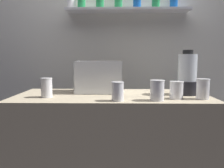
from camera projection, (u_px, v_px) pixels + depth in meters
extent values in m
cube|color=tan|center=(112.00, 154.00, 1.82)|extent=(1.40, 0.64, 0.90)
cube|color=silver|center=(114.00, 50.00, 2.49)|extent=(2.60, 0.04, 2.50)
cube|color=silver|center=(128.00, 10.00, 2.33)|extent=(1.19, 0.20, 0.02)
cylinder|color=#268C4C|center=(81.00, 3.00, 2.32)|extent=(0.08, 0.08, 0.11)
cylinder|color=#268C4C|center=(100.00, 3.00, 2.32)|extent=(0.08, 0.08, 0.11)
cylinder|color=#268C4C|center=(118.00, 3.00, 2.33)|extent=(0.08, 0.08, 0.11)
cylinder|color=#1959B2|center=(137.00, 3.00, 2.30)|extent=(0.08, 0.08, 0.11)
cylinder|color=#268C4C|center=(156.00, 3.00, 2.30)|extent=(0.08, 0.08, 0.11)
cylinder|color=#1959B2|center=(174.00, 3.00, 2.32)|extent=(0.08, 0.08, 0.11)
cylinder|color=white|center=(71.00, 2.00, 2.33)|extent=(0.08, 0.08, 0.14)
cube|color=white|center=(99.00, 92.00, 1.91)|extent=(0.36, 0.26, 0.01)
cube|color=white|center=(98.00, 78.00, 1.77)|extent=(0.36, 0.01, 0.24)
cube|color=white|center=(100.00, 75.00, 2.02)|extent=(0.36, 0.01, 0.24)
cube|color=white|center=(77.00, 77.00, 1.90)|extent=(0.01, 0.26, 0.24)
cube|color=white|center=(122.00, 77.00, 1.89)|extent=(0.01, 0.26, 0.24)
cone|color=orange|center=(97.00, 89.00, 1.87)|extent=(0.13, 0.14, 0.04)
cone|color=orange|center=(89.00, 90.00, 1.88)|extent=(0.09, 0.14, 0.03)
cone|color=orange|center=(102.00, 89.00, 1.89)|extent=(0.15, 0.09, 0.03)
cone|color=orange|center=(99.00, 89.00, 1.88)|extent=(0.12, 0.18, 0.03)
cone|color=orange|center=(93.00, 86.00, 1.90)|extent=(0.10, 0.18, 0.03)
cone|color=orange|center=(92.00, 85.00, 1.89)|extent=(0.20, 0.08, 0.03)
cone|color=orange|center=(108.00, 84.00, 1.90)|extent=(0.06, 0.19, 0.04)
cone|color=orange|center=(102.00, 85.00, 1.92)|extent=(0.15, 0.04, 0.03)
cone|color=orange|center=(102.00, 81.00, 1.89)|extent=(0.19, 0.12, 0.03)
cone|color=orange|center=(96.00, 80.00, 1.88)|extent=(0.15, 0.07, 0.04)
cone|color=orange|center=(104.00, 83.00, 1.88)|extent=(0.18, 0.13, 0.03)
cylinder|color=black|center=(187.00, 88.00, 1.78)|extent=(0.16, 0.16, 0.10)
cylinder|color=silver|center=(187.00, 68.00, 1.76)|extent=(0.14, 0.14, 0.20)
cylinder|color=orange|center=(187.00, 78.00, 1.77)|extent=(0.12, 0.12, 0.04)
cylinder|color=black|center=(188.00, 52.00, 1.75)|extent=(0.07, 0.07, 0.03)
cylinder|color=white|center=(47.00, 88.00, 1.66)|extent=(0.08, 0.08, 0.13)
cylinder|color=red|center=(47.00, 90.00, 1.66)|extent=(0.07, 0.07, 0.10)
cylinder|color=white|center=(46.00, 78.00, 1.65)|extent=(0.08, 0.08, 0.01)
cylinder|color=white|center=(118.00, 92.00, 1.52)|extent=(0.08, 0.08, 0.12)
cylinder|color=yellow|center=(118.00, 95.00, 1.52)|extent=(0.07, 0.07, 0.07)
cylinder|color=white|center=(118.00, 82.00, 1.52)|extent=(0.08, 0.08, 0.01)
cylinder|color=white|center=(157.00, 91.00, 1.53)|extent=(0.09, 0.09, 0.13)
cylinder|color=orange|center=(157.00, 95.00, 1.54)|extent=(0.08, 0.08, 0.08)
cylinder|color=white|center=(157.00, 81.00, 1.53)|extent=(0.09, 0.09, 0.01)
cylinder|color=white|center=(176.00, 91.00, 1.60)|extent=(0.09, 0.09, 0.11)
cylinder|color=red|center=(176.00, 92.00, 1.60)|extent=(0.08, 0.08, 0.09)
cylinder|color=white|center=(177.00, 82.00, 1.59)|extent=(0.09, 0.09, 0.01)
cylinder|color=white|center=(203.00, 89.00, 1.58)|extent=(0.08, 0.08, 0.13)
cylinder|color=red|center=(203.00, 91.00, 1.58)|extent=(0.08, 0.08, 0.11)
cylinder|color=white|center=(203.00, 79.00, 1.58)|extent=(0.09, 0.09, 0.01)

